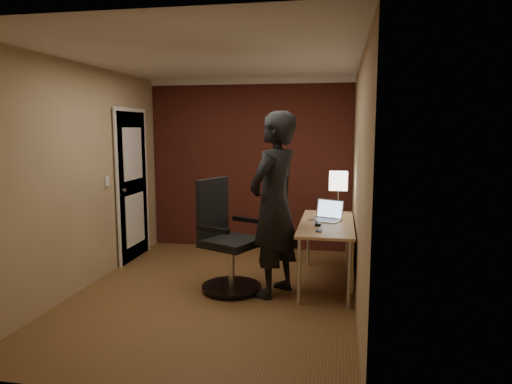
# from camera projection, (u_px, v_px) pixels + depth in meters

# --- Properties ---
(room) EXTENTS (4.00, 4.00, 4.00)m
(room) POSITION_uv_depth(u_px,v_px,m) (225.00, 159.00, 6.38)
(room) COLOR brown
(room) RESTS_ON ground
(desk) EXTENTS (0.60, 1.50, 0.73)m
(desk) POSITION_uv_depth(u_px,v_px,m) (333.00, 234.00, 5.19)
(desk) COLOR tan
(desk) RESTS_ON ground
(desk_lamp) EXTENTS (0.22, 0.22, 0.54)m
(desk_lamp) POSITION_uv_depth(u_px,v_px,m) (338.00, 181.00, 5.58)
(desk_lamp) COLOR silver
(desk_lamp) RESTS_ON desk
(laptop) EXTENTS (0.41, 0.37, 0.23)m
(laptop) POSITION_uv_depth(u_px,v_px,m) (327.00, 215.00, 5.31)
(laptop) COLOR silver
(laptop) RESTS_ON desk
(mouse) EXTENTS (0.06, 0.10, 0.03)m
(mouse) POSITION_uv_depth(u_px,v_px,m) (318.00, 224.00, 5.01)
(mouse) COLOR black
(mouse) RESTS_ON desk
(phone) EXTENTS (0.06, 0.12, 0.01)m
(phone) POSITION_uv_depth(u_px,v_px,m) (319.00, 231.00, 4.74)
(phone) COLOR black
(phone) RESTS_ON desk
(office_chair) EXTENTS (0.72, 0.78, 1.21)m
(office_chair) POSITION_uv_depth(u_px,v_px,m) (226.00, 243.00, 5.03)
(office_chair) COLOR black
(office_chair) RESTS_ON ground
(person) EXTENTS (0.72, 0.85, 1.97)m
(person) POSITION_uv_depth(u_px,v_px,m) (274.00, 205.00, 4.84)
(person) COLOR black
(person) RESTS_ON ground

